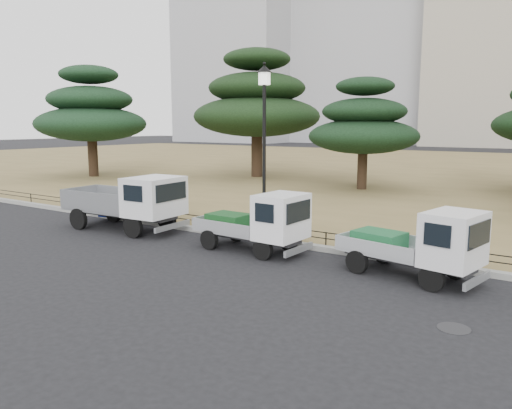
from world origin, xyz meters
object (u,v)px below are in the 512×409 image
Objects in this scene: truck_kei_front at (258,222)px; truck_kei_rear at (419,244)px; street_lamp at (264,122)px; tarp_pile at (123,205)px; truck_large at (129,200)px.

truck_kei_rear is at bearing 2.66° from truck_kei_front.
tarp_pile is (-6.56, -0.11, -3.22)m from street_lamp.
tarp_pile is at bearing -179.00° from street_lamp.
truck_large reaches higher than tarp_pile.
truck_kei_rear is 6.27m from street_lamp.
truck_kei_rear is at bearing -15.16° from street_lamp.
truck_kei_front is at bearing -63.92° from street_lamp.
street_lamp is (4.72, 1.45, 2.69)m from truck_large.
truck_large is 5.42m from truck_kei_front.
street_lamp is (-0.70, 1.43, 2.89)m from truck_kei_front.
truck_kei_rear is 1.93× the size of tarp_pile.
truck_large is 0.85× the size of street_lamp.
street_lamp reaches higher than truck_kei_front.
tarp_pile is at bearing 141.27° from truck_large.
truck_kei_front reaches higher than tarp_pile.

